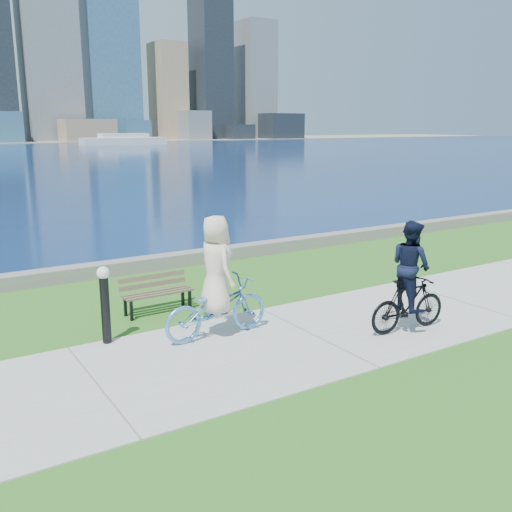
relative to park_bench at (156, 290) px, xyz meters
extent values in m
plane|color=#276019|center=(1.91, -2.81, -0.47)|extent=(320.00, 320.00, 0.00)
cube|color=#A5A49F|center=(1.91, -2.81, -0.46)|extent=(80.00, 3.50, 0.02)
cube|color=slate|center=(1.91, 3.39, -0.29)|extent=(90.00, 0.50, 0.35)
cube|color=#8D7357|center=(32.12, 116.40, 1.97)|extent=(10.94, 7.43, 4.88)
cube|color=navy|center=(43.51, 118.70, 1.89)|extent=(6.03, 6.90, 4.71)
cube|color=slate|center=(59.31, 119.74, 3.03)|extent=(6.33, 7.79, 7.00)
cube|color=black|center=(71.19, 119.50, 1.41)|extent=(6.69, 8.72, 3.75)
cube|color=black|center=(83.62, 117.39, 2.81)|extent=(10.21, 8.28, 6.56)
cube|color=#8D7357|center=(56.09, 127.09, 11.27)|extent=(7.11, 9.12, 23.48)
cube|color=black|center=(66.87, 124.23, 17.21)|extent=(8.13, 9.43, 35.35)
cube|color=slate|center=(80.72, 125.90, 14.72)|extent=(8.20, 11.12, 30.38)
cube|color=silver|center=(32.62, 94.88, 0.20)|extent=(15.63, 4.47, 1.34)
cube|color=silver|center=(32.62, 94.88, 1.27)|extent=(8.93, 3.35, 0.78)
cube|color=black|center=(-0.64, -0.26, -0.26)|extent=(0.06, 0.06, 0.41)
cube|color=black|center=(0.65, -0.23, -0.26)|extent=(0.06, 0.06, 0.41)
cube|color=black|center=(-0.65, 0.07, -0.26)|extent=(0.06, 0.06, 0.41)
cube|color=black|center=(0.64, 0.10, -0.26)|extent=(0.06, 0.06, 0.41)
cube|color=#4E4331|center=(0.01, -0.25, -0.03)|extent=(1.47, 0.12, 0.04)
cube|color=#4E4331|center=(0.00, -0.10, -0.03)|extent=(1.47, 0.12, 0.04)
cube|color=#4E4331|center=(0.00, 0.05, -0.03)|extent=(1.47, 0.12, 0.04)
cube|color=#4E4331|center=(0.00, 0.16, 0.09)|extent=(1.47, 0.09, 0.11)
cube|color=#4E4331|center=(0.00, 0.19, 0.24)|extent=(1.47, 0.09, 0.11)
cylinder|color=black|center=(-1.43, -1.19, 0.16)|extent=(0.16, 0.16, 1.26)
sphere|color=white|center=(-1.43, -1.19, 0.84)|extent=(0.23, 0.23, 0.23)
imported|color=#5697D2|center=(0.37, -1.95, 0.10)|extent=(0.77, 2.09, 1.08)
imported|color=white|center=(0.37, -1.95, 0.89)|extent=(0.60, 0.90, 1.81)
imported|color=black|center=(3.54, -3.59, 0.06)|extent=(0.64, 1.73, 1.02)
imported|color=black|center=(3.54, -3.59, 0.82)|extent=(0.69, 0.85, 1.67)
camera|label=1|loc=(-4.26, -10.67, 3.35)|focal=40.00mm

